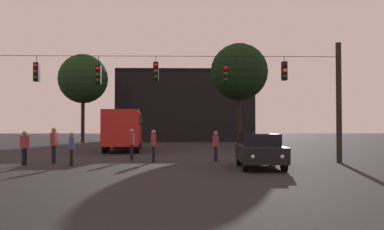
{
  "coord_description": "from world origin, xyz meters",
  "views": [
    {
      "loc": [
        1.05,
        -4.73,
        1.84
      ],
      "look_at": [
        1.56,
        20.32,
        2.53
      ],
      "focal_mm": 39.32,
      "sensor_mm": 36.0,
      "label": 1
    }
  ],
  "objects_px": {
    "city_bus": "(124,126)",
    "car_near_right": "(260,150)",
    "tree_left_silhouette": "(239,72)",
    "pedestrian_crossing_center": "(24,146)",
    "pedestrian_crossing_left": "(154,144)",
    "pedestrian_trailing": "(132,142)",
    "tree_behind_building": "(83,79)",
    "pedestrian_crossing_right": "(72,147)",
    "pedestrian_near_bus": "(54,143)",
    "pedestrian_far_side": "(216,144)"
  },
  "relations": [
    {
      "from": "city_bus",
      "to": "car_near_right",
      "type": "relative_size",
      "value": 2.54
    },
    {
      "from": "tree_left_silhouette",
      "to": "pedestrian_crossing_center",
      "type": "bearing_deg",
      "value": -125.4
    },
    {
      "from": "pedestrian_crossing_left",
      "to": "pedestrian_trailing",
      "type": "relative_size",
      "value": 0.97
    },
    {
      "from": "city_bus",
      "to": "pedestrian_crossing_center",
      "type": "relative_size",
      "value": 6.84
    },
    {
      "from": "city_bus",
      "to": "pedestrian_crossing_left",
      "type": "height_order",
      "value": "city_bus"
    },
    {
      "from": "city_bus",
      "to": "tree_behind_building",
      "type": "xyz_separation_m",
      "value": [
        -6.83,
        14.86,
        5.43
      ]
    },
    {
      "from": "car_near_right",
      "to": "tree_behind_building",
      "type": "relative_size",
      "value": 0.43
    },
    {
      "from": "pedestrian_crossing_right",
      "to": "tree_left_silhouette",
      "type": "bearing_deg",
      "value": 60.66
    },
    {
      "from": "car_near_right",
      "to": "pedestrian_crossing_right",
      "type": "distance_m",
      "value": 8.64
    },
    {
      "from": "pedestrian_near_bus",
      "to": "pedestrian_far_side",
      "type": "relative_size",
      "value": 1.13
    },
    {
      "from": "pedestrian_far_side",
      "to": "tree_behind_building",
      "type": "xyz_separation_m",
      "value": [
        -13.2,
        26.02,
        6.41
      ]
    },
    {
      "from": "pedestrian_trailing",
      "to": "tree_left_silhouette",
      "type": "relative_size",
      "value": 0.18
    },
    {
      "from": "pedestrian_trailing",
      "to": "pedestrian_far_side",
      "type": "xyz_separation_m",
      "value": [
        4.52,
        -0.78,
        -0.08
      ]
    },
    {
      "from": "car_near_right",
      "to": "tree_left_silhouette",
      "type": "relative_size",
      "value": 0.47
    },
    {
      "from": "city_bus",
      "to": "pedestrian_far_side",
      "type": "relative_size",
      "value": 7.02
    },
    {
      "from": "pedestrian_trailing",
      "to": "tree_behind_building",
      "type": "xyz_separation_m",
      "value": [
        -8.68,
        25.24,
        6.32
      ]
    },
    {
      "from": "pedestrian_crossing_center",
      "to": "tree_left_silhouette",
      "type": "bearing_deg",
      "value": 54.6
    },
    {
      "from": "city_bus",
      "to": "pedestrian_trailing",
      "type": "relative_size",
      "value": 6.51
    },
    {
      "from": "pedestrian_far_side",
      "to": "tree_behind_building",
      "type": "height_order",
      "value": "tree_behind_building"
    },
    {
      "from": "car_near_right",
      "to": "pedestrian_near_bus",
      "type": "distance_m",
      "value": 10.2
    },
    {
      "from": "pedestrian_crossing_left",
      "to": "pedestrian_trailing",
      "type": "xyz_separation_m",
      "value": [
        -1.27,
        1.16,
        0.03
      ]
    },
    {
      "from": "tree_behind_building",
      "to": "pedestrian_crossing_center",
      "type": "bearing_deg",
      "value": -82.0
    },
    {
      "from": "pedestrian_trailing",
      "to": "pedestrian_crossing_right",
      "type": "bearing_deg",
      "value": -125.82
    },
    {
      "from": "tree_left_silhouette",
      "to": "tree_behind_building",
      "type": "bearing_deg",
      "value": 148.17
    },
    {
      "from": "pedestrian_crossing_center",
      "to": "pedestrian_crossing_right",
      "type": "bearing_deg",
      "value": -11.99
    },
    {
      "from": "pedestrian_crossing_center",
      "to": "tree_left_silhouette",
      "type": "distance_m",
      "value": 22.56
    },
    {
      "from": "pedestrian_crossing_left",
      "to": "tree_left_silhouette",
      "type": "bearing_deg",
      "value": 67.71
    },
    {
      "from": "pedestrian_crossing_center",
      "to": "pedestrian_near_bus",
      "type": "distance_m",
      "value": 1.48
    },
    {
      "from": "pedestrian_crossing_right",
      "to": "pedestrian_near_bus",
      "type": "relative_size",
      "value": 0.88
    },
    {
      "from": "pedestrian_near_bus",
      "to": "tree_left_silhouette",
      "type": "distance_m",
      "value": 21.13
    },
    {
      "from": "car_near_right",
      "to": "pedestrian_trailing",
      "type": "xyz_separation_m",
      "value": [
        -6.2,
        4.34,
        0.18
      ]
    },
    {
      "from": "pedestrian_trailing",
      "to": "pedestrian_crossing_left",
      "type": "bearing_deg",
      "value": -42.49
    },
    {
      "from": "pedestrian_crossing_center",
      "to": "tree_behind_building",
      "type": "height_order",
      "value": "tree_behind_building"
    },
    {
      "from": "car_near_right",
      "to": "city_bus",
      "type": "bearing_deg",
      "value": 118.67
    },
    {
      "from": "pedestrian_crossing_left",
      "to": "pedestrian_crossing_center",
      "type": "xyz_separation_m",
      "value": [
        -6.01,
        -1.63,
        -0.02
      ]
    },
    {
      "from": "pedestrian_crossing_left",
      "to": "pedestrian_trailing",
      "type": "bearing_deg",
      "value": 137.51
    },
    {
      "from": "pedestrian_crossing_center",
      "to": "pedestrian_crossing_right",
      "type": "xyz_separation_m",
      "value": [
        2.36,
        -0.5,
        -0.04
      ]
    },
    {
      "from": "tree_left_silhouette",
      "to": "tree_behind_building",
      "type": "xyz_separation_m",
      "value": [
        -16.56,
        10.28,
        0.51
      ]
    },
    {
      "from": "pedestrian_trailing",
      "to": "pedestrian_far_side",
      "type": "relative_size",
      "value": 1.08
    },
    {
      "from": "pedestrian_near_bus",
      "to": "tree_left_silhouette",
      "type": "bearing_deg",
      "value": 55.38
    },
    {
      "from": "pedestrian_trailing",
      "to": "tree_behind_building",
      "type": "relative_size",
      "value": 0.17
    },
    {
      "from": "pedestrian_crossing_center",
      "to": "pedestrian_trailing",
      "type": "distance_m",
      "value": 5.5
    },
    {
      "from": "pedestrian_crossing_center",
      "to": "pedestrian_trailing",
      "type": "bearing_deg",
      "value": 30.55
    },
    {
      "from": "pedestrian_crossing_right",
      "to": "pedestrian_near_bus",
      "type": "xyz_separation_m",
      "value": [
        -1.29,
        1.53,
        0.14
      ]
    },
    {
      "from": "pedestrian_crossing_center",
      "to": "pedestrian_near_bus",
      "type": "bearing_deg",
      "value": 43.79
    },
    {
      "from": "pedestrian_crossing_right",
      "to": "pedestrian_near_bus",
      "type": "bearing_deg",
      "value": 130.24
    },
    {
      "from": "city_bus",
      "to": "tree_left_silhouette",
      "type": "relative_size",
      "value": 1.19
    },
    {
      "from": "pedestrian_crossing_left",
      "to": "tree_left_silhouette",
      "type": "height_order",
      "value": "tree_left_silhouette"
    },
    {
      "from": "tree_left_silhouette",
      "to": "car_near_right",
      "type": "bearing_deg",
      "value": -94.98
    },
    {
      "from": "tree_behind_building",
      "to": "tree_left_silhouette",
      "type": "bearing_deg",
      "value": -31.83
    }
  ]
}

